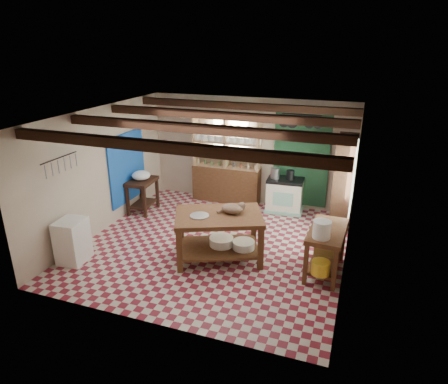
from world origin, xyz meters
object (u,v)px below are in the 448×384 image
(prep_table, at_px, (143,196))
(cat, at_px, (232,209))
(stove, at_px, (285,195))
(white_cabinet, at_px, (72,241))
(right_counter, at_px, (325,251))
(work_table, at_px, (219,236))

(prep_table, height_order, cat, cat)
(stove, xyz_separation_m, white_cabinet, (-3.19, -3.57, 0.00))
(prep_table, xyz_separation_m, right_counter, (4.38, -1.28, 0.02))
(work_table, distance_m, white_cabinet, 2.68)
(work_table, relative_size, right_counter, 1.35)
(right_counter, height_order, cat, cat)
(right_counter, bearing_deg, prep_table, 166.58)
(work_table, bearing_deg, cat, 11.31)
(stove, height_order, right_counter, right_counter)
(work_table, bearing_deg, prep_table, 125.99)
(stove, bearing_deg, right_counter, -66.65)
(right_counter, relative_size, cat, 2.94)
(work_table, xyz_separation_m, stove, (0.71, 2.57, -0.04))
(work_table, bearing_deg, white_cabinet, 178.45)
(prep_table, xyz_separation_m, white_cabinet, (-0.02, -2.45, 0.01))
(work_table, bearing_deg, right_counter, -18.56)
(stove, bearing_deg, work_table, -108.73)
(white_cabinet, xyz_separation_m, right_counter, (4.40, 1.17, 0.01))
(work_table, height_order, white_cabinet, work_table)
(stove, height_order, white_cabinet, white_cabinet)
(white_cabinet, xyz_separation_m, cat, (2.69, 1.15, 0.57))
(right_counter, bearing_deg, stove, 119.62)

